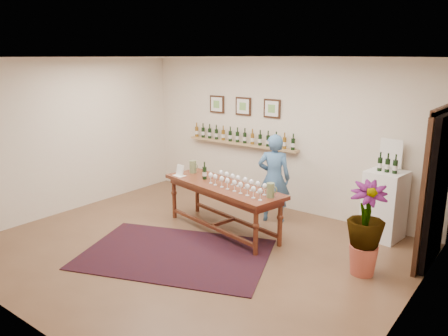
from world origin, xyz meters
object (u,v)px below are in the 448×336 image
Objects in this scene: display_pedestal at (384,205)px; potted_plant at (365,229)px; person at (274,178)px; tasting_table at (223,191)px.

potted_plant is at bearing -82.34° from display_pedestal.
person is (-1.78, -0.41, 0.23)m from display_pedestal.
display_pedestal is at bearing 42.79° from tasting_table.
tasting_table is 2.39m from potted_plant.
potted_plant is (0.19, -1.38, 0.09)m from display_pedestal.
tasting_table is at bearing 178.40° from potted_plant.
display_pedestal is at bearing 168.98° from person.
potted_plant is at bearing 129.79° from person.
tasting_table is 1.00m from person.
potted_plant is (2.39, -0.07, -0.05)m from tasting_table.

